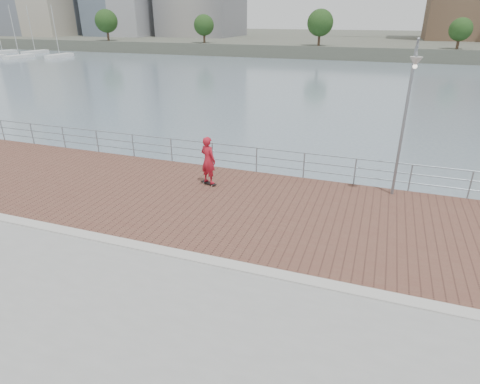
% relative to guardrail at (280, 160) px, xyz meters
% --- Properties ---
extents(water, '(400.00, 400.00, 0.00)m').
position_rel_guardrail_xyz_m(water, '(-0.00, -7.00, -2.69)').
color(water, slate).
rests_on(water, ground).
extents(brick_lane, '(40.00, 6.80, 0.02)m').
position_rel_guardrail_xyz_m(brick_lane, '(-0.00, -3.40, -0.68)').
color(brick_lane, brown).
rests_on(brick_lane, seawall).
extents(curb, '(40.00, 0.40, 0.06)m').
position_rel_guardrail_xyz_m(curb, '(-0.00, -7.00, -0.66)').
color(curb, '#B7B5AD').
rests_on(curb, seawall).
extents(far_shore, '(320.00, 95.00, 2.50)m').
position_rel_guardrail_xyz_m(far_shore, '(-0.00, 115.50, -1.44)').
color(far_shore, '#4C5142').
rests_on(far_shore, ground).
extents(guardrail, '(39.06, 0.06, 1.13)m').
position_rel_guardrail_xyz_m(guardrail, '(0.00, 0.00, 0.00)').
color(guardrail, '#8C9EA8').
rests_on(guardrail, brick_lane).
extents(street_lamp, '(0.39, 1.13, 5.35)m').
position_rel_guardrail_xyz_m(street_lamp, '(4.55, -0.89, 3.11)').
color(street_lamp, gray).
rests_on(street_lamp, brick_lane).
extents(skateboard, '(0.72, 0.40, 0.08)m').
position_rel_guardrail_xyz_m(skateboard, '(-2.40, -2.00, -0.61)').
color(skateboard, black).
rests_on(skateboard, brick_lane).
extents(skateboarder, '(0.80, 0.66, 1.89)m').
position_rel_guardrail_xyz_m(skateboarder, '(-2.40, -2.00, 0.36)').
color(skateboarder, red).
rests_on(skateboarder, skateboard).
extents(shoreline_trees, '(109.68, 5.18, 6.91)m').
position_rel_guardrail_xyz_m(shoreline_trees, '(-16.99, 70.00, 3.72)').
color(shoreline_trees, '#473323').
rests_on(shoreline_trees, far_shore).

